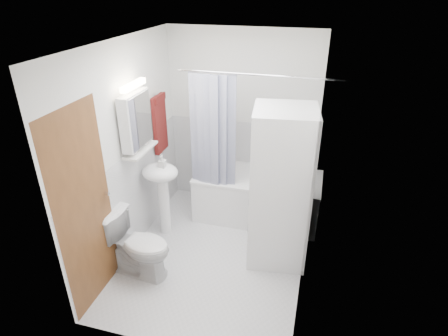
% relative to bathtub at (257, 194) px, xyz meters
% --- Properties ---
extents(floor, '(2.60, 2.60, 0.00)m').
position_rel_bathtub_xyz_m(floor, '(-0.31, -0.92, -0.34)').
color(floor, silver).
rests_on(floor, ground).
extents(room_walls, '(2.60, 2.60, 2.60)m').
position_rel_bathtub_xyz_m(room_walls, '(-0.31, -0.92, 1.15)').
color(room_walls, white).
rests_on(room_walls, ground).
extents(wainscot, '(1.98, 2.58, 2.58)m').
position_rel_bathtub_xyz_m(wainscot, '(-0.31, -0.63, 0.26)').
color(wainscot, white).
rests_on(wainscot, ground).
extents(door, '(0.05, 2.00, 2.00)m').
position_rel_bathtub_xyz_m(door, '(-1.26, -1.47, 0.66)').
color(door, brown).
rests_on(door, ground).
extents(bathtub, '(1.62, 0.77, 0.62)m').
position_rel_bathtub_xyz_m(bathtub, '(0.00, 0.00, 0.00)').
color(bathtub, white).
rests_on(bathtub, ground).
extents(tub_spout, '(0.04, 0.12, 0.04)m').
position_rel_bathtub_xyz_m(tub_spout, '(0.20, 0.33, 0.60)').
color(tub_spout, silver).
rests_on(tub_spout, room_walls).
extents(curtain_rod, '(1.80, 0.02, 0.02)m').
position_rel_bathtub_xyz_m(curtain_rod, '(-0.00, -0.32, 1.66)').
color(curtain_rod, silver).
rests_on(curtain_rod, room_walls).
extents(shower_curtain, '(0.55, 0.02, 1.45)m').
position_rel_bathtub_xyz_m(shower_curtain, '(-0.52, -0.32, 0.91)').
color(shower_curtain, '#151C4C').
rests_on(shower_curtain, curtain_rod).
extents(sink, '(0.44, 0.37, 1.04)m').
position_rel_bathtub_xyz_m(sink, '(-1.07, -0.65, 0.36)').
color(sink, white).
rests_on(sink, ground).
extents(medicine_cabinet, '(0.13, 0.50, 0.71)m').
position_rel_bathtub_xyz_m(medicine_cabinet, '(-1.22, -0.82, 1.22)').
color(medicine_cabinet, white).
rests_on(medicine_cabinet, room_walls).
extents(shelf, '(0.18, 0.54, 0.02)m').
position_rel_bathtub_xyz_m(shelf, '(-1.20, -0.82, 0.86)').
color(shelf, silver).
rests_on(shelf, room_walls).
extents(shower_caddy, '(0.22, 0.06, 0.02)m').
position_rel_bathtub_xyz_m(shower_caddy, '(0.25, 0.32, 0.81)').
color(shower_caddy, silver).
rests_on(shower_caddy, room_walls).
extents(towel, '(0.07, 0.31, 0.75)m').
position_rel_bathtub_xyz_m(towel, '(-1.25, -0.17, 0.95)').
color(towel, '#64150D').
rests_on(towel, room_walls).
extents(washer_dryer, '(0.71, 0.70, 1.79)m').
position_rel_bathtub_xyz_m(washer_dryer, '(0.36, -0.73, 0.55)').
color(washer_dryer, white).
rests_on(washer_dryer, ground).
extents(toilet, '(0.78, 0.49, 0.73)m').
position_rel_bathtub_xyz_m(toilet, '(-1.03, -1.41, 0.02)').
color(toilet, white).
rests_on(toilet, ground).
extents(soap_pump, '(0.08, 0.17, 0.08)m').
position_rel_bathtub_xyz_m(soap_pump, '(-1.02, -0.67, 0.61)').
color(soap_pump, gray).
rests_on(soap_pump, sink).
extents(shelf_bottle, '(0.07, 0.18, 0.07)m').
position_rel_bathtub_xyz_m(shelf_bottle, '(-1.20, -0.97, 0.91)').
color(shelf_bottle, gray).
rests_on(shelf_bottle, shelf).
extents(shelf_cup, '(0.10, 0.09, 0.10)m').
position_rel_bathtub_xyz_m(shelf_cup, '(-1.20, -0.70, 0.92)').
color(shelf_cup, gray).
rests_on(shelf_cup, shelf).
extents(shampoo_a, '(0.13, 0.17, 0.13)m').
position_rel_bathtub_xyz_m(shampoo_a, '(0.04, 0.32, 0.89)').
color(shampoo_a, gray).
rests_on(shampoo_a, shower_caddy).
extents(shampoo_b, '(0.08, 0.21, 0.08)m').
position_rel_bathtub_xyz_m(shampoo_b, '(0.16, 0.32, 0.86)').
color(shampoo_b, '#2A62AB').
rests_on(shampoo_b, shower_caddy).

